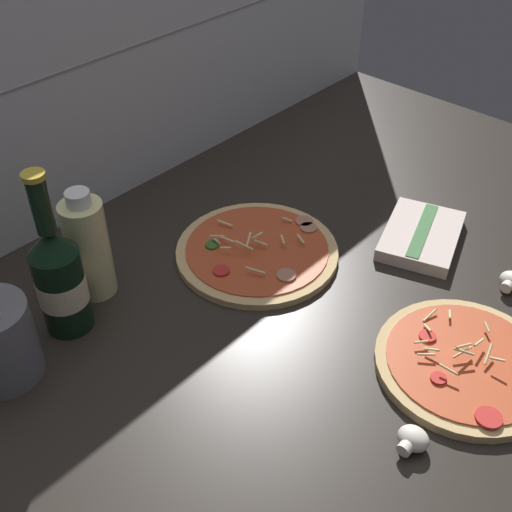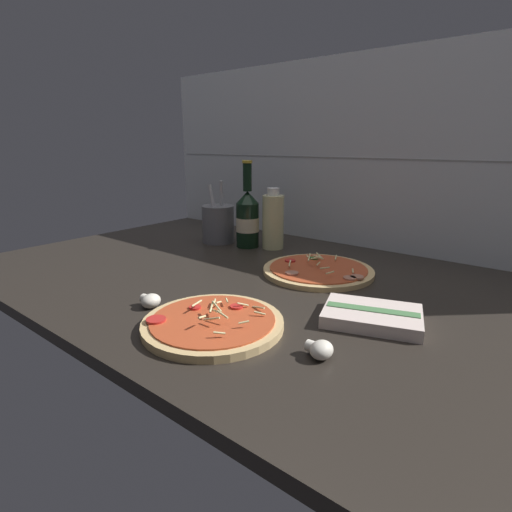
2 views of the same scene
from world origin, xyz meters
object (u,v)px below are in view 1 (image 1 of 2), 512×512
(pizza_near, at_px, (465,364))
(mushroom_right, at_px, (512,281))
(pizza_far, at_px, (257,251))
(oil_bottle, at_px, (88,247))
(mushroom_left, at_px, (412,440))
(dish_towel, at_px, (421,236))
(beer_bottle, at_px, (60,278))

(pizza_near, xyz_separation_m, mushroom_right, (0.20, 0.03, 0.01))
(pizza_far, bearing_deg, oil_bottle, 151.08)
(mushroom_left, distance_m, mushroom_right, 0.37)
(pizza_near, height_order, mushroom_right, pizza_near)
(dish_towel, bearing_deg, pizza_far, 139.76)
(pizza_far, relative_size, mushroom_right, 6.49)
(pizza_near, xyz_separation_m, pizza_far, (-0.01, 0.39, -0.00))
(pizza_near, xyz_separation_m, dish_towel, (0.21, 0.20, 0.00))
(pizza_near, relative_size, mushroom_right, 5.91)
(pizza_far, xyz_separation_m, mushroom_left, (-0.15, -0.40, 0.01))
(beer_bottle, height_order, mushroom_right, beer_bottle)
(oil_bottle, bearing_deg, beer_bottle, -155.06)
(mushroom_right, bearing_deg, pizza_near, -172.40)
(mushroom_right, distance_m, dish_towel, 0.17)
(oil_bottle, bearing_deg, mushroom_left, -80.79)
(beer_bottle, distance_m, mushroom_left, 0.53)
(pizza_far, height_order, beer_bottle, beer_bottle)
(beer_bottle, relative_size, mushroom_left, 6.25)
(oil_bottle, bearing_deg, pizza_far, -28.92)
(pizza_far, distance_m, mushroom_right, 0.42)
(mushroom_right, bearing_deg, dish_towel, 86.62)
(oil_bottle, xyz_separation_m, dish_towel, (0.46, -0.32, -0.07))
(mushroom_left, height_order, dish_towel, mushroom_left)
(mushroom_left, distance_m, dish_towel, 0.43)
(pizza_near, distance_m, pizza_far, 0.39)
(beer_bottle, xyz_separation_m, dish_towel, (0.54, -0.29, -0.08))
(pizza_far, relative_size, beer_bottle, 1.04)
(oil_bottle, height_order, dish_towel, oil_bottle)
(oil_bottle, xyz_separation_m, mushroom_left, (0.09, -0.53, -0.07))
(pizza_far, distance_m, dish_towel, 0.29)
(pizza_far, relative_size, dish_towel, 1.37)
(mushroom_left, relative_size, dish_towel, 0.21)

